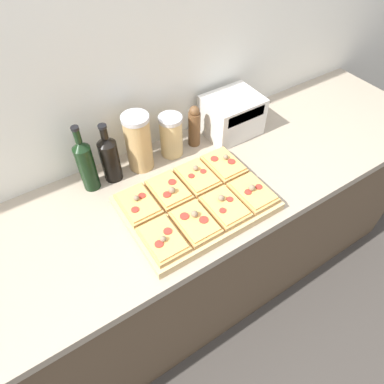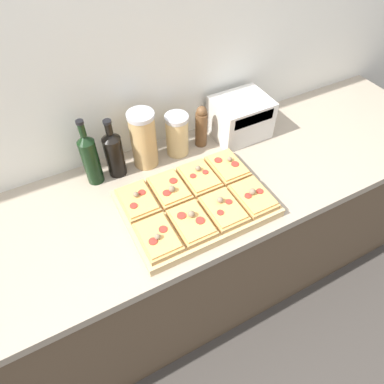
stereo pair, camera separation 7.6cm
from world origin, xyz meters
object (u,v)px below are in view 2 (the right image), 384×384
at_px(wine_bottle, 114,153).
at_px(pepper_mill, 201,127).
at_px(olive_oil_bottle, 90,158).
at_px(cutting_board, 196,204).
at_px(toaster_oven, 240,118).
at_px(grain_jar_tall, 144,139).
at_px(grain_jar_short, 177,135).

bearing_deg(wine_bottle, pepper_mill, -0.00).
relative_size(olive_oil_bottle, wine_bottle, 1.12).
distance_m(cutting_board, toaster_oven, 0.50).
distance_m(wine_bottle, toaster_oven, 0.59).
xyz_separation_m(grain_jar_tall, grain_jar_short, (0.15, 0.00, -0.03)).
relative_size(grain_jar_short, toaster_oven, 0.71).
bearing_deg(pepper_mill, grain_jar_tall, 180.00).
height_order(cutting_board, olive_oil_bottle, olive_oil_bottle).
bearing_deg(wine_bottle, grain_jar_short, 0.00).
relative_size(olive_oil_bottle, toaster_oven, 1.09).
xyz_separation_m(wine_bottle, pepper_mill, (0.40, -0.00, -0.01)).
distance_m(grain_jar_tall, toaster_oven, 0.46).
bearing_deg(grain_jar_tall, olive_oil_bottle, -180.00).
distance_m(cutting_board, grain_jar_short, 0.34).
height_order(pepper_mill, toaster_oven, pepper_mill).
relative_size(wine_bottle, grain_jar_tall, 1.04).
bearing_deg(wine_bottle, toaster_oven, -1.70).
relative_size(pepper_mill, toaster_oven, 0.73).
xyz_separation_m(cutting_board, olive_oil_bottle, (-0.29, 0.32, 0.10)).
xyz_separation_m(wine_bottle, toaster_oven, (0.59, -0.02, -0.02)).
xyz_separation_m(wine_bottle, grain_jar_short, (0.28, 0.00, -0.01)).
distance_m(wine_bottle, grain_jar_tall, 0.13).
bearing_deg(cutting_board, wine_bottle, 122.02).
height_order(olive_oil_bottle, grain_jar_tall, olive_oil_bottle).
bearing_deg(wine_bottle, grain_jar_tall, 0.00).
relative_size(wine_bottle, grain_jar_short, 1.38).
bearing_deg(cutting_board, olive_oil_bottle, 132.67).
relative_size(cutting_board, toaster_oven, 2.00).
relative_size(wine_bottle, toaster_oven, 0.98).
height_order(olive_oil_bottle, pepper_mill, olive_oil_bottle).
height_order(grain_jar_short, toaster_oven, grain_jar_short).
bearing_deg(grain_jar_tall, pepper_mill, -0.00).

